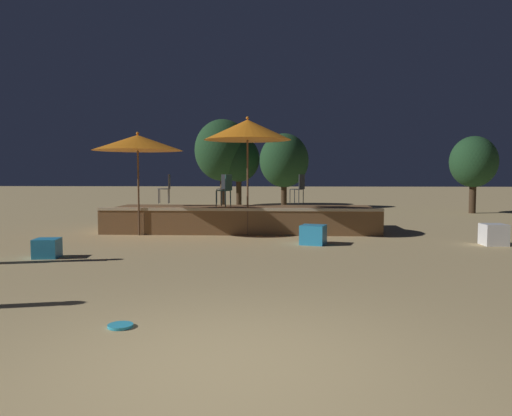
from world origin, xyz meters
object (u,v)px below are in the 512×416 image
at_px(cube_seat_1, 494,235).
at_px(bistro_chair_2, 299,186).
at_px(patio_umbrella_1, 248,130).
at_px(background_tree_0, 284,161).
at_px(background_tree_1, 474,162).
at_px(patio_umbrella_0, 138,143).
at_px(bistro_chair_0, 226,187).
at_px(background_tree_3, 239,159).
at_px(background_tree_2, 223,150).
at_px(cube_seat_0, 47,248).
at_px(bistro_chair_1, 167,186).
at_px(cube_seat_2, 313,235).
at_px(frisbee_disc, 120,326).
at_px(bistro_chair_3, 225,186).

distance_m(cube_seat_1, bistro_chair_2, 5.63).
xyz_separation_m(patio_umbrella_1, background_tree_0, (1.04, 10.98, -0.54)).
height_order(bistro_chair_2, background_tree_1, background_tree_1).
bearing_deg(cube_seat_1, background_tree_1, 72.10).
distance_m(patio_umbrella_0, cube_seat_1, 9.22).
height_order(bistro_chair_0, background_tree_3, background_tree_3).
distance_m(patio_umbrella_1, cube_seat_1, 6.60).
bearing_deg(cube_seat_1, background_tree_2, 119.65).
distance_m(cube_seat_0, background_tree_0, 15.62).
distance_m(cube_seat_1, background_tree_0, 13.54).
bearing_deg(bistro_chair_1, background_tree_2, 170.91).
relative_size(cube_seat_2, bistro_chair_2, 0.76).
height_order(bistro_chair_1, frisbee_disc, bistro_chair_1).
relative_size(background_tree_1, background_tree_3, 0.90).
bearing_deg(cube_seat_2, bistro_chair_3, 124.68).
xyz_separation_m(bistro_chair_1, frisbee_disc, (1.82, -10.13, -1.27)).
bearing_deg(background_tree_0, bistro_chair_3, -101.84).
height_order(cube_seat_0, background_tree_3, background_tree_3).
distance_m(cube_seat_2, background_tree_1, 12.26).
distance_m(bistro_chair_3, frisbee_disc, 10.22).
height_order(cube_seat_1, cube_seat_2, cube_seat_1).
distance_m(bistro_chair_0, bistro_chair_1, 2.49).
distance_m(bistro_chair_1, background_tree_2, 10.72).
distance_m(cube_seat_1, bistro_chair_1, 9.30).
bearing_deg(bistro_chair_0, cube_seat_1, 94.79).
xyz_separation_m(cube_seat_2, bistro_chair_1, (-4.33, 3.60, 1.06)).
height_order(bistro_chair_0, bistro_chair_2, same).
height_order(cube_seat_0, bistro_chair_1, bistro_chair_1).
relative_size(patio_umbrella_1, frisbee_disc, 11.54).
bearing_deg(patio_umbrella_1, background_tree_0, 84.61).
xyz_separation_m(background_tree_0, background_tree_2, (-3.19, 1.63, 0.58)).
relative_size(cube_seat_0, bistro_chair_0, 0.58).
bearing_deg(cube_seat_0, cube_seat_1, 13.07).
height_order(cube_seat_2, background_tree_2, background_tree_2).
bearing_deg(background_tree_2, cube_seat_0, -95.61).
relative_size(patio_umbrella_1, background_tree_3, 0.88).
bearing_deg(patio_umbrella_0, frisbee_disc, -75.30).
bearing_deg(background_tree_1, bistro_chair_3, -148.40).
xyz_separation_m(patio_umbrella_1, cube_seat_0, (-3.76, -3.73, -2.64)).
height_order(bistro_chair_1, background_tree_2, background_tree_2).
distance_m(background_tree_0, background_tree_3, 2.76).
bearing_deg(background_tree_2, bistro_chair_3, -82.92).
xyz_separation_m(bistro_chair_1, background_tree_3, (1.37, 10.43, 1.12)).
bearing_deg(background_tree_1, background_tree_0, 159.87).
bearing_deg(cube_seat_1, background_tree_0, 111.21).
height_order(bistro_chair_1, bistro_chair_3, same).
bearing_deg(frisbee_disc, bistro_chair_2, 76.95).
distance_m(cube_seat_1, cube_seat_2, 4.22).
bearing_deg(cube_seat_0, bistro_chair_1, 79.26).
height_order(background_tree_2, background_tree_3, background_tree_2).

